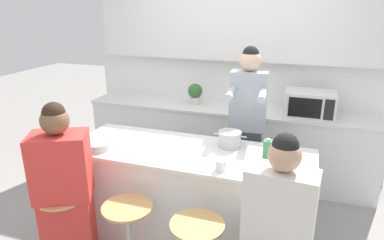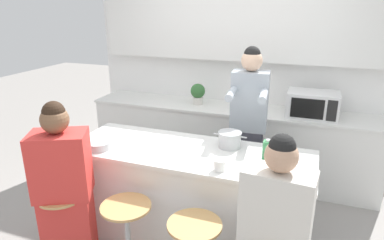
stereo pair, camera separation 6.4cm
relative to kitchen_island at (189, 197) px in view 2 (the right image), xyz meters
name	(u,v)px [view 2 (the right image)]	position (x,y,z in m)	size (l,w,h in m)	color
wall_back	(238,52)	(0.00, 1.73, 1.07)	(3.81, 0.22, 2.70)	white
back_counter	(229,141)	(0.00, 1.44, -0.02)	(3.54, 0.60, 0.90)	white
kitchen_island	(189,197)	(0.00, 0.00, 0.00)	(2.09, 0.76, 0.93)	black
bar_stool_leftmost	(66,227)	(-0.84, -0.64, -0.09)	(0.38, 0.38, 0.69)	tan
bar_stool_center_left	(128,240)	(-0.28, -0.60, -0.09)	(0.38, 0.38, 0.69)	tan
person_cooking	(248,133)	(0.36, 0.72, 0.41)	(0.40, 0.57, 1.74)	#383842
person_wrapped_blanket	(65,194)	(-0.81, -0.63, 0.22)	(0.50, 0.44, 1.45)	red
cooking_pot	(230,140)	(0.31, 0.19, 0.53)	(0.29, 0.20, 0.14)	#B7BABC
fruit_bowl	(99,145)	(-0.74, -0.23, 0.49)	(0.21, 0.21, 0.06)	#B7BABC
mixing_bowl_steel	(265,171)	(0.67, -0.22, 0.49)	(0.18, 0.18, 0.06)	#B7BABC
coffee_cup_near	(219,165)	(0.34, -0.27, 0.50)	(0.12, 0.09, 0.09)	white
juice_carton	(267,150)	(0.65, 0.05, 0.54)	(0.07, 0.07, 0.17)	#38844C
microwave	(313,104)	(0.95, 1.41, 0.58)	(0.55, 0.38, 0.29)	white
potted_plant	(198,93)	(-0.42, 1.44, 0.58)	(0.18, 0.18, 0.26)	beige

